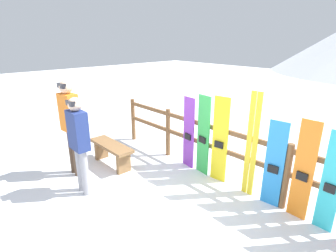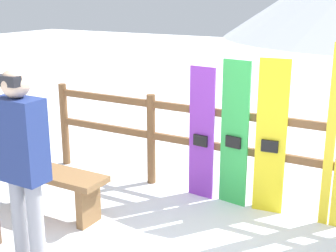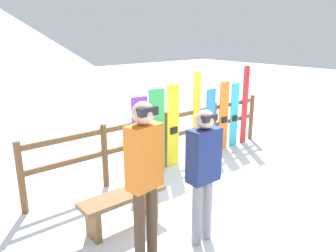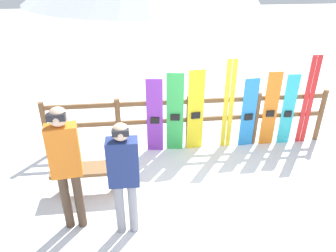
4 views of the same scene
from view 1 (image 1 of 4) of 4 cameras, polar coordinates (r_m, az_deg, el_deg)
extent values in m
plane|color=white|center=(4.20, -4.96, -18.47)|extent=(40.00, 40.00, 0.00)
cylinder|color=brown|center=(6.78, -7.58, 1.40)|extent=(0.10, 0.10, 1.07)
cylinder|color=brown|center=(5.80, 0.00, -1.44)|extent=(0.10, 0.10, 1.07)
cylinder|color=brown|center=(4.98, 10.40, -5.28)|extent=(0.10, 0.10, 1.07)
cylinder|color=brown|center=(4.40, 24.36, -10.06)|extent=(0.10, 0.10, 1.07)
cube|color=brown|center=(4.96, 10.44, -4.71)|extent=(5.29, 0.05, 0.08)
cube|color=brown|center=(4.82, 10.70, -0.60)|extent=(5.29, 0.05, 0.08)
cube|color=brown|center=(5.50, -12.29, -4.14)|extent=(1.16, 0.36, 0.06)
cube|color=brown|center=(5.94, -14.31, -4.99)|extent=(0.08, 0.29, 0.41)
cube|color=brown|center=(5.25, -9.65, -7.91)|extent=(0.08, 0.29, 0.41)
cylinder|color=gray|center=(4.77, -18.54, -8.88)|extent=(0.12, 0.12, 0.81)
cylinder|color=gray|center=(4.62, -17.62, -9.68)|extent=(0.12, 0.12, 0.81)
cube|color=navy|center=(4.41, -19.02, -0.91)|extent=(0.39, 0.22, 0.64)
sphere|color=#D8B293|center=(4.30, -19.62, 4.49)|extent=(0.22, 0.22, 0.22)
cube|color=black|center=(4.27, -20.46, 4.68)|extent=(0.20, 0.08, 0.08)
cylinder|color=#4C3828|center=(5.42, -20.14, -5.21)|extent=(0.12, 0.12, 0.89)
cylinder|color=#4C3828|center=(5.27, -19.40, -5.80)|extent=(0.12, 0.12, 0.89)
cube|color=orange|center=(5.09, -20.74, 2.72)|extent=(0.41, 0.26, 0.70)
sphere|color=#D8B293|center=(4.99, -21.36, 7.93)|extent=(0.24, 0.24, 0.24)
cube|color=black|center=(4.96, -22.18, 8.13)|extent=(0.22, 0.08, 0.08)
cube|color=purple|center=(5.25, 4.53, -1.51)|extent=(0.30, 0.06, 1.45)
cube|color=black|center=(5.25, 4.31, -2.32)|extent=(0.17, 0.05, 0.12)
cube|color=green|center=(5.00, 7.69, -2.09)|extent=(0.32, 0.07, 1.55)
cube|color=black|center=(5.01, 7.45, -2.99)|extent=(0.18, 0.06, 0.12)
cube|color=yellow|center=(4.77, 11.25, -3.05)|extent=(0.31, 0.06, 1.59)
cube|color=black|center=(4.78, 11.00, -4.01)|extent=(0.17, 0.05, 0.12)
cube|color=yellow|center=(4.46, 17.18, -3.87)|extent=(0.09, 0.02, 1.77)
cube|color=yellow|center=(4.41, 18.35, -4.24)|extent=(0.09, 0.02, 1.77)
cube|color=#288CE0|center=(4.35, 22.13, -7.78)|extent=(0.29, 0.05, 1.39)
cube|color=black|center=(4.36, 21.86, -8.72)|extent=(0.16, 0.05, 0.12)
cube|color=orange|center=(4.19, 27.41, -8.72)|extent=(0.28, 0.03, 1.50)
cube|color=black|center=(4.20, 27.13, -9.76)|extent=(0.15, 0.03, 0.12)
cube|color=#2DBFCC|center=(4.13, 32.01, -10.46)|extent=(0.25, 0.03, 1.44)
cube|color=black|center=(4.13, 31.73, -11.49)|extent=(0.14, 0.03, 0.12)
camera|label=2|loc=(1.52, -69.58, -7.33)|focal=50.00mm
camera|label=3|loc=(6.51, -51.37, 11.54)|focal=35.00mm
camera|label=4|loc=(4.18, -73.04, 18.56)|focal=35.00mm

